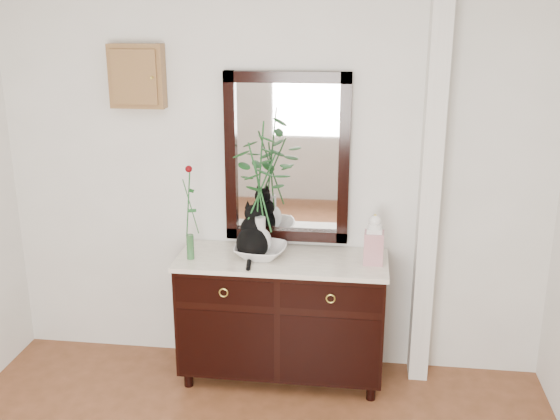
# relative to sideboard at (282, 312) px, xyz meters

# --- Properties ---
(wall_back) EXTENTS (3.60, 0.04, 2.70)m
(wall_back) POSITION_rel_sideboard_xyz_m (-0.10, 0.25, 0.88)
(wall_back) COLOR white
(wall_back) RESTS_ON ground
(pilaster) EXTENTS (0.12, 0.20, 2.70)m
(pilaster) POSITION_rel_sideboard_xyz_m (0.90, 0.17, 0.88)
(pilaster) COLOR white
(pilaster) RESTS_ON ground
(sideboard) EXTENTS (1.33, 0.52, 0.82)m
(sideboard) POSITION_rel_sideboard_xyz_m (0.00, 0.00, 0.00)
(sideboard) COLOR black
(sideboard) RESTS_ON ground
(wall_mirror) EXTENTS (0.80, 0.06, 1.10)m
(wall_mirror) POSITION_rel_sideboard_xyz_m (-0.00, 0.24, 0.97)
(wall_mirror) COLOR black
(wall_mirror) RESTS_ON wall_back
(key_cabinet) EXTENTS (0.35, 0.10, 0.40)m
(key_cabinet) POSITION_rel_sideboard_xyz_m (-0.95, 0.21, 1.48)
(key_cabinet) COLOR brown
(key_cabinet) RESTS_ON wall_back
(cat) EXTENTS (0.27, 0.32, 0.34)m
(cat) POSITION_rel_sideboard_xyz_m (-0.18, -0.02, 0.55)
(cat) COLOR black
(cat) RESTS_ON sideboard
(lotus_bowl) EXTENTS (0.36, 0.36, 0.08)m
(lotus_bowl) POSITION_rel_sideboard_xyz_m (-0.14, -0.00, 0.42)
(lotus_bowl) COLOR silver
(lotus_bowl) RESTS_ON sideboard
(vase_branches) EXTENTS (0.48, 0.48, 0.87)m
(vase_branches) POSITION_rel_sideboard_xyz_m (-0.14, -0.00, 0.83)
(vase_branches) COLOR silver
(vase_branches) RESTS_ON lotus_bowl
(bud_vase_rose) EXTENTS (0.08, 0.08, 0.62)m
(bud_vase_rose) POSITION_rel_sideboard_xyz_m (-0.57, -0.08, 0.68)
(bud_vase_rose) COLOR #306334
(bud_vase_rose) RESTS_ON sideboard
(ginger_jar) EXTENTS (0.12, 0.12, 0.32)m
(ginger_jar) POSITION_rel_sideboard_xyz_m (0.57, -0.01, 0.54)
(ginger_jar) COLOR white
(ginger_jar) RESTS_ON sideboard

